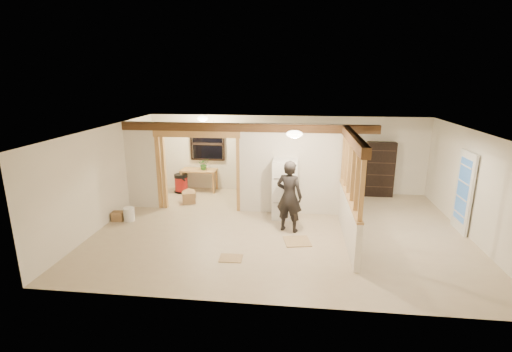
# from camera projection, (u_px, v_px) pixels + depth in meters

# --- Properties ---
(floor) EXTENTS (9.00, 6.50, 0.01)m
(floor) POSITION_uv_depth(u_px,v_px,m) (280.00, 229.00, 9.34)
(floor) COLOR #BFAD8E
(floor) RESTS_ON ground
(ceiling) EXTENTS (9.00, 6.50, 0.01)m
(ceiling) POSITION_uv_depth(u_px,v_px,m) (282.00, 130.00, 8.69)
(ceiling) COLOR white
(wall_back) EXTENTS (9.00, 0.01, 2.50)m
(wall_back) POSITION_uv_depth(u_px,v_px,m) (286.00, 154.00, 12.13)
(wall_back) COLOR silver
(wall_back) RESTS_ON floor
(wall_front) EXTENTS (9.00, 0.01, 2.50)m
(wall_front) POSITION_uv_depth(u_px,v_px,m) (271.00, 236.00, 5.90)
(wall_front) COLOR silver
(wall_front) RESTS_ON floor
(wall_left) EXTENTS (0.01, 6.50, 2.50)m
(wall_left) POSITION_uv_depth(u_px,v_px,m) (106.00, 176.00, 9.51)
(wall_left) COLOR silver
(wall_left) RESTS_ON floor
(wall_right) EXTENTS (0.01, 6.50, 2.50)m
(wall_right) POSITION_uv_depth(u_px,v_px,m) (476.00, 187.00, 8.52)
(wall_right) COLOR silver
(wall_right) RESTS_ON floor
(partition_left_stub) EXTENTS (0.90, 0.12, 2.50)m
(partition_left_stub) POSITION_uv_depth(u_px,v_px,m) (142.00, 165.00, 10.61)
(partition_left_stub) COLOR silver
(partition_left_stub) RESTS_ON floor
(partition_center) EXTENTS (2.80, 0.12, 2.50)m
(partition_center) POSITION_uv_depth(u_px,v_px,m) (290.00, 169.00, 10.14)
(partition_center) COLOR silver
(partition_center) RESTS_ON floor
(doorway_frame) EXTENTS (2.46, 0.14, 2.20)m
(doorway_frame) POSITION_uv_depth(u_px,v_px,m) (198.00, 172.00, 10.47)
(doorway_frame) COLOR tan
(doorway_frame) RESTS_ON floor
(header_beam_back) EXTENTS (7.00, 0.18, 0.22)m
(header_beam_back) POSITION_uv_depth(u_px,v_px,m) (247.00, 128.00, 9.98)
(header_beam_back) COLOR #53351C
(header_beam_back) RESTS_ON ceiling
(header_beam_right) EXTENTS (0.18, 3.30, 0.22)m
(header_beam_right) POSITION_uv_depth(u_px,v_px,m) (354.00, 139.00, 8.16)
(header_beam_right) COLOR #53351C
(header_beam_right) RESTS_ON ceiling
(pony_wall) EXTENTS (0.12, 3.20, 1.00)m
(pony_wall) POSITION_uv_depth(u_px,v_px,m) (348.00, 219.00, 8.65)
(pony_wall) COLOR silver
(pony_wall) RESTS_ON floor
(stud_partition) EXTENTS (0.14, 3.20, 1.32)m
(stud_partition) POSITION_uv_depth(u_px,v_px,m) (351.00, 171.00, 8.35)
(stud_partition) COLOR tan
(stud_partition) RESTS_ON pony_wall
(window_back) EXTENTS (1.12, 0.10, 1.10)m
(window_back) POSITION_uv_depth(u_px,v_px,m) (207.00, 144.00, 12.26)
(window_back) COLOR black
(window_back) RESTS_ON wall_back
(french_door) EXTENTS (0.12, 0.86, 2.00)m
(french_door) POSITION_uv_depth(u_px,v_px,m) (464.00, 192.00, 8.98)
(french_door) COLOR white
(french_door) RESTS_ON floor
(ceiling_dome_main) EXTENTS (0.36, 0.36, 0.16)m
(ceiling_dome_main) POSITION_uv_depth(u_px,v_px,m) (294.00, 134.00, 8.18)
(ceiling_dome_main) COLOR #FFEABF
(ceiling_dome_main) RESTS_ON ceiling
(ceiling_dome_util) EXTENTS (0.32, 0.32, 0.14)m
(ceiling_dome_util) POSITION_uv_depth(u_px,v_px,m) (203.00, 119.00, 11.18)
(ceiling_dome_util) COLOR #FFEABF
(ceiling_dome_util) RESTS_ON ceiling
(hanging_bulb) EXTENTS (0.07, 0.07, 0.07)m
(hanging_bulb) POSITION_uv_depth(u_px,v_px,m) (214.00, 132.00, 10.53)
(hanging_bulb) COLOR #FFD88C
(hanging_bulb) RESTS_ON ceiling
(refrigerator) EXTENTS (0.66, 0.64, 1.60)m
(refrigerator) POSITION_uv_depth(u_px,v_px,m) (285.00, 189.00, 9.91)
(refrigerator) COLOR silver
(refrigerator) RESTS_ON floor
(woman) EXTENTS (0.75, 0.61, 1.79)m
(woman) POSITION_uv_depth(u_px,v_px,m) (289.00, 196.00, 9.00)
(woman) COLOR black
(woman) RESTS_ON floor
(work_table) EXTENTS (1.18, 0.62, 0.73)m
(work_table) POSITION_uv_depth(u_px,v_px,m) (199.00, 180.00, 12.35)
(work_table) COLOR tan
(work_table) RESTS_ON floor
(potted_plant) EXTENTS (0.42, 0.39, 0.37)m
(potted_plant) POSITION_uv_depth(u_px,v_px,m) (204.00, 164.00, 12.17)
(potted_plant) COLOR #296824
(potted_plant) RESTS_ON work_table
(shop_vac) EXTENTS (0.49, 0.49, 0.63)m
(shop_vac) POSITION_uv_depth(u_px,v_px,m) (181.00, 183.00, 12.21)
(shop_vac) COLOR maroon
(shop_vac) RESTS_ON floor
(bookshelf) EXTENTS (0.87, 0.29, 1.74)m
(bookshelf) POSITION_uv_depth(u_px,v_px,m) (380.00, 169.00, 11.70)
(bookshelf) COLOR black
(bookshelf) RESTS_ON floor
(bucket) EXTENTS (0.38, 0.38, 0.37)m
(bucket) POSITION_uv_depth(u_px,v_px,m) (129.00, 214.00, 9.81)
(bucket) COLOR white
(bucket) RESTS_ON floor
(box_util_a) EXTENTS (0.47, 0.43, 0.33)m
(box_util_a) POSITION_uv_depth(u_px,v_px,m) (189.00, 198.00, 11.22)
(box_util_a) COLOR #987249
(box_util_a) RESTS_ON floor
(box_util_b) EXTENTS (0.37, 0.37, 0.27)m
(box_util_b) POSITION_uv_depth(u_px,v_px,m) (190.00, 194.00, 11.63)
(box_util_b) COLOR #987249
(box_util_b) RESTS_ON floor
(box_front) EXTENTS (0.32, 0.27, 0.24)m
(box_front) POSITION_uv_depth(u_px,v_px,m) (118.00, 216.00, 9.85)
(box_front) COLOR #987249
(box_front) RESTS_ON floor
(floor_panel_near) EXTENTS (0.69, 0.69, 0.02)m
(floor_panel_near) POSITION_uv_depth(u_px,v_px,m) (297.00, 241.00, 8.60)
(floor_panel_near) COLOR tan
(floor_panel_near) RESTS_ON floor
(floor_panel_far) EXTENTS (0.49, 0.40, 0.02)m
(floor_panel_far) POSITION_uv_depth(u_px,v_px,m) (231.00, 258.00, 7.81)
(floor_panel_far) COLOR tan
(floor_panel_far) RESTS_ON floor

